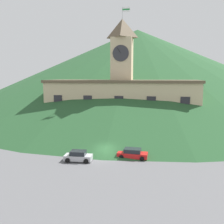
# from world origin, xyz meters

# --- Properties ---
(ground_plane) EXTENTS (160.00, 160.00, 0.00)m
(ground_plane) POSITION_xyz_m (0.00, 0.00, 0.00)
(ground_plane) COLOR #565659
(civic_building) EXTENTS (33.62, 10.15, 26.65)m
(civic_building) POSITION_xyz_m (0.00, 20.21, 6.52)
(civic_building) COLOR #C6B289
(civic_building) RESTS_ON ground
(banner_fence) EXTENTS (30.46, 0.12, 2.68)m
(banner_fence) POSITION_xyz_m (0.00, 11.47, 1.34)
(banner_fence) COLOR #1E8438
(banner_fence) RESTS_ON ground
(hillside_backdrop) EXTENTS (136.27, 136.27, 30.13)m
(hillside_backdrop) POSITION_xyz_m (0.00, 66.64, 15.07)
(hillside_backdrop) COLOR #234C28
(hillside_backdrop) RESTS_ON ground
(street_lamp_center) EXTENTS (1.26, 0.36, 4.29)m
(street_lamp_center) POSITION_xyz_m (-5.07, 12.29, 3.18)
(street_lamp_center) COLOR black
(street_lamp_center) RESTS_ON ground
(street_lamp_left) EXTENTS (1.26, 0.36, 5.36)m
(street_lamp_left) POSITION_xyz_m (6.77, 12.29, 3.86)
(street_lamp_left) COLOR black
(street_lamp_left) RESTS_ON ground
(car_silver_hatch) EXTENTS (3.97, 2.15, 1.50)m
(car_silver_hatch) POSITION_xyz_m (-3.26, -2.33, 0.69)
(car_silver_hatch) COLOR #B7B7BC
(car_silver_hatch) RESTS_ON ground
(car_yellow_coupe) EXTENTS (4.30, 2.32, 1.35)m
(car_yellow_coupe) POSITION_xyz_m (-13.94, 7.96, 0.63)
(car_yellow_coupe) COLOR yellow
(car_yellow_coupe) RESTS_ON ground
(car_red_sedan) EXTENTS (4.50, 2.35, 1.45)m
(car_red_sedan) POSITION_xyz_m (4.25, 0.24, 0.67)
(car_red_sedan) COLOR red
(car_red_sedan) RESTS_ON ground
(car_green_wagon) EXTENTS (4.65, 2.24, 1.55)m
(car_green_wagon) POSITION_xyz_m (10.20, 6.77, 0.72)
(car_green_wagon) COLOR #2D663D
(car_green_wagon) RESTS_ON ground
(pedestrian) EXTENTS (0.48, 0.48, 1.72)m
(pedestrian) POSITION_xyz_m (-5.18, 7.84, 0.94)
(pedestrian) COLOR olive
(pedestrian) RESTS_ON ground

